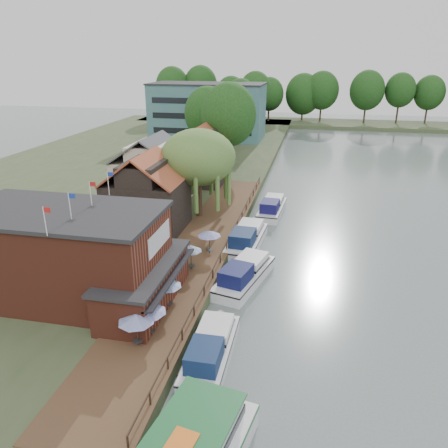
# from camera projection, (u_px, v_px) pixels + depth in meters

# --- Properties ---
(ground) EXTENTS (260.00, 260.00, 0.00)m
(ground) POSITION_uv_depth(u_px,v_px,m) (268.00, 322.00, 33.52)
(ground) COLOR slate
(ground) RESTS_ON ground
(land_bank) EXTENTS (50.00, 140.00, 1.00)m
(land_bank) POSITION_uv_depth(u_px,v_px,m) (109.00, 177.00, 71.03)
(land_bank) COLOR #384728
(land_bank) RESTS_ON ground
(quay_deck) EXTENTS (6.00, 50.00, 0.10)m
(quay_deck) POSITION_uv_depth(u_px,v_px,m) (200.00, 248.00, 43.80)
(quay_deck) COLOR #47301E
(quay_deck) RESTS_ON land_bank
(quay_rail) EXTENTS (0.20, 49.00, 1.00)m
(quay_rail) POSITION_uv_depth(u_px,v_px,m) (228.00, 244.00, 43.57)
(quay_rail) COLOR black
(quay_rail) RESTS_ON land_bank
(pub) EXTENTS (20.00, 11.00, 7.30)m
(pub) POSITION_uv_depth(u_px,v_px,m) (88.00, 256.00, 33.62)
(pub) COLOR maroon
(pub) RESTS_ON land_bank
(hotel_block) EXTENTS (25.40, 12.40, 12.30)m
(hotel_block) POSITION_uv_depth(u_px,v_px,m) (208.00, 111.00, 98.97)
(hotel_block) COLOR #38666B
(hotel_block) RESTS_ON land_bank
(cottage_a) EXTENTS (8.60, 7.60, 8.50)m
(cottage_a) POSITION_uv_depth(u_px,v_px,m) (147.00, 192.00, 47.27)
(cottage_a) COLOR black
(cottage_a) RESTS_ON land_bank
(cottage_b) EXTENTS (9.60, 8.60, 8.50)m
(cottage_b) POSITION_uv_depth(u_px,v_px,m) (153.00, 168.00, 56.96)
(cottage_b) COLOR beige
(cottage_b) RESTS_ON land_bank
(cottage_c) EXTENTS (7.60, 7.60, 8.50)m
(cottage_c) POSITION_uv_depth(u_px,v_px,m) (200.00, 155.00, 64.39)
(cottage_c) COLOR black
(cottage_c) RESTS_ON land_bank
(willow) EXTENTS (8.60, 8.60, 10.43)m
(willow) POSITION_uv_depth(u_px,v_px,m) (199.00, 174.00, 50.61)
(willow) COLOR #476B2D
(willow) RESTS_ON land_bank
(umbrella_0) EXTENTS (2.43, 2.43, 2.38)m
(umbrella_0) POSITION_uv_depth(u_px,v_px,m) (137.00, 330.00, 28.63)
(umbrella_0) COLOR navy
(umbrella_0) RESTS_ON quay_deck
(umbrella_1) EXTENTS (2.44, 2.44, 2.38)m
(umbrella_1) POSITION_uv_depth(u_px,v_px,m) (149.00, 320.00, 29.66)
(umbrella_1) COLOR navy
(umbrella_1) RESTS_ON quay_deck
(umbrella_2) EXTENTS (2.21, 2.21, 2.38)m
(umbrella_2) POSITION_uv_depth(u_px,v_px,m) (168.00, 294.00, 32.96)
(umbrella_2) COLOR #1A4093
(umbrella_2) RESTS_ON quay_deck
(umbrella_3) EXTENTS (2.00, 2.00, 2.38)m
(umbrella_3) POSITION_uv_depth(u_px,v_px,m) (191.00, 257.00, 38.87)
(umbrella_3) COLOR navy
(umbrella_3) RESTS_ON quay_deck
(umbrella_4) EXTENTS (2.28, 2.28, 2.38)m
(umbrella_4) POSITION_uv_depth(u_px,v_px,m) (209.00, 242.00, 42.06)
(umbrella_4) COLOR navy
(umbrella_4) RESTS_ON quay_deck
(cruiser_0) EXTENTS (3.10, 9.35, 2.24)m
(cruiser_0) POSITION_uv_depth(u_px,v_px,m) (211.00, 345.00, 28.98)
(cruiser_0) COLOR silver
(cruiser_0) RESTS_ON ground
(cruiser_1) EXTENTS (5.40, 10.31, 2.38)m
(cruiser_1) POSITION_uv_depth(u_px,v_px,m) (244.00, 271.00, 38.74)
(cruiser_1) COLOR white
(cruiser_1) RESTS_ON ground
(cruiser_2) EXTENTS (3.92, 10.41, 2.49)m
(cruiser_2) POSITION_uv_depth(u_px,v_px,m) (247.00, 236.00, 46.14)
(cruiser_2) COLOR white
(cruiser_2) RESTS_ON ground
(cruiser_3) EXTENTS (3.64, 9.66, 2.29)m
(cruiser_3) POSITION_uv_depth(u_px,v_px,m) (272.00, 205.00, 55.72)
(cruiser_3) COLOR silver
(cruiser_3) RESTS_ON ground
(bank_tree_0) EXTENTS (8.66, 8.66, 14.30)m
(bank_tree_0) POSITION_uv_depth(u_px,v_px,m) (229.00, 129.00, 69.28)
(bank_tree_0) COLOR #143811
(bank_tree_0) RESTS_ON land_bank
(bank_tree_1) EXTENTS (8.53, 8.53, 12.97)m
(bank_tree_1) POSITION_uv_depth(u_px,v_px,m) (208.00, 122.00, 80.18)
(bank_tree_1) COLOR #143811
(bank_tree_1) RESTS_ON land_bank
(bank_tree_2) EXTENTS (7.01, 7.01, 12.38)m
(bank_tree_2) POSITION_uv_depth(u_px,v_px,m) (216.00, 118.00, 87.30)
(bank_tree_2) COLOR #143811
(bank_tree_2) RESTS_ON land_bank
(bank_tree_3) EXTENTS (7.89, 7.89, 13.00)m
(bank_tree_3) POSITION_uv_depth(u_px,v_px,m) (241.00, 107.00, 104.07)
(bank_tree_3) COLOR #143811
(bank_tree_3) RESTS_ON land_bank
(bank_tree_4) EXTENTS (7.98, 7.98, 14.41)m
(bank_tree_4) POSITION_uv_depth(u_px,v_px,m) (255.00, 101.00, 109.91)
(bank_tree_4) COLOR #143811
(bank_tree_4) RESTS_ON land_bank
(bank_tree_5) EXTENTS (6.33, 6.33, 13.56)m
(bank_tree_5) POSITION_uv_depth(u_px,v_px,m) (253.00, 98.00, 120.84)
(bank_tree_5) COLOR #143811
(bank_tree_5) RESTS_ON land_bank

